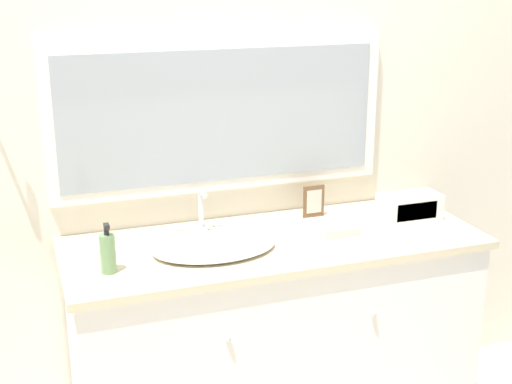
# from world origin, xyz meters

# --- Properties ---
(wall_back) EXTENTS (8.00, 0.18, 2.55)m
(wall_back) POSITION_xyz_m (-0.00, 0.66, 1.28)
(wall_back) COLOR silver
(wall_back) RESTS_ON ground_plane
(vanity_counter) EXTENTS (1.62, 0.62, 0.88)m
(vanity_counter) POSITION_xyz_m (0.00, 0.32, 0.44)
(vanity_counter) COLOR white
(vanity_counter) RESTS_ON ground_plane
(sink_basin) EXTENTS (0.47, 0.37, 0.19)m
(sink_basin) POSITION_xyz_m (-0.25, 0.30, 0.90)
(sink_basin) COLOR white
(sink_basin) RESTS_ON vanity_counter
(soap_bottle) EXTENTS (0.05, 0.06, 0.18)m
(soap_bottle) POSITION_xyz_m (-0.65, 0.22, 0.96)
(soap_bottle) COLOR #709966
(soap_bottle) RESTS_ON vanity_counter
(appliance_box) EXTENTS (0.26, 0.12, 0.11)m
(appliance_box) POSITION_xyz_m (0.61, 0.35, 0.94)
(appliance_box) COLOR white
(appliance_box) RESTS_ON vanity_counter
(picture_frame) EXTENTS (0.09, 0.01, 0.14)m
(picture_frame) POSITION_xyz_m (0.25, 0.51, 0.95)
(picture_frame) COLOR brown
(picture_frame) RESTS_ON vanity_counter
(hand_towel_near_sink) EXTENTS (0.16, 0.11, 0.04)m
(hand_towel_near_sink) POSITION_xyz_m (0.25, 0.29, 0.90)
(hand_towel_near_sink) COLOR silver
(hand_towel_near_sink) RESTS_ON vanity_counter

